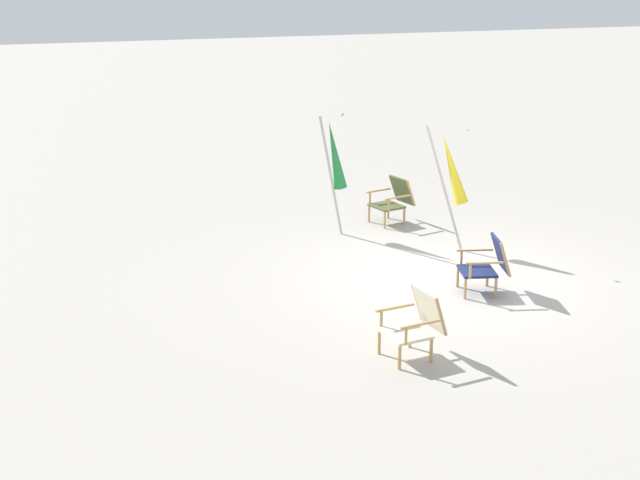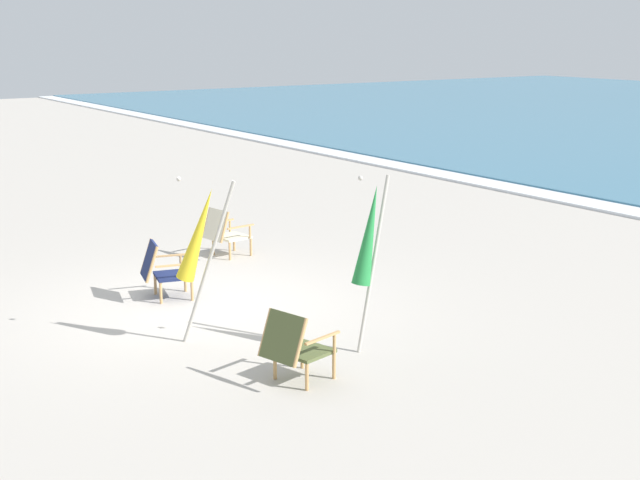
{
  "view_description": "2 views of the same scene",
  "coord_description": "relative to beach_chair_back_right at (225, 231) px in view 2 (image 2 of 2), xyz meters",
  "views": [
    {
      "loc": [
        -11.14,
        5.71,
        4.58
      ],
      "look_at": [
        -0.02,
        1.98,
        0.81
      ],
      "focal_mm": 50.0,
      "sensor_mm": 36.0,
      "label": 1
    },
    {
      "loc": [
        10.51,
        -5.16,
        3.68
      ],
      "look_at": [
        0.39,
        1.64,
        0.8
      ],
      "focal_mm": 50.0,
      "sensor_mm": 36.0,
      "label": 2
    }
  ],
  "objects": [
    {
      "name": "umbrella_furled_yellow",
      "position": [
        3.56,
        -2.2,
        0.89
      ],
      "size": [
        0.63,
        0.63,
        2.03
      ],
      "color": "#B7B2A8",
      "rests_on": "ground"
    },
    {
      "name": "umbrella_furled_green",
      "position": [
        4.87,
        -0.69,
        0.94
      ],
      "size": [
        0.22,
        0.5,
        2.1
      ],
      "color": "#B7B2A8",
      "rests_on": "ground"
    },
    {
      "name": "ground_plane",
      "position": [
        2.29,
        -1.54,
        -0.43
      ],
      "size": [
        80.0,
        80.0,
        0.0
      ],
      "primitive_type": "plane",
      "color": "#B2AAA0"
    },
    {
      "name": "beach_chair_back_right",
      "position": [
        0.0,
        0.0,
        0.0
      ],
      "size": [
        0.66,
        0.74,
        0.82
      ],
      "color": "beige",
      "rests_on": "ground"
    },
    {
      "name": "beach_chair_mid_center",
      "position": [
        5.25,
        -1.95,
        -0.0
      ],
      "size": [
        0.73,
        0.81,
        0.81
      ],
      "color": "#515B33",
      "rests_on": "ground"
    },
    {
      "name": "beach_chair_back_left",
      "position": [
        1.61,
        -1.83,
        -0.0
      ],
      "size": [
        0.72,
        0.79,
        0.82
      ],
      "color": "#19234C",
      "rests_on": "ground"
    }
  ]
}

